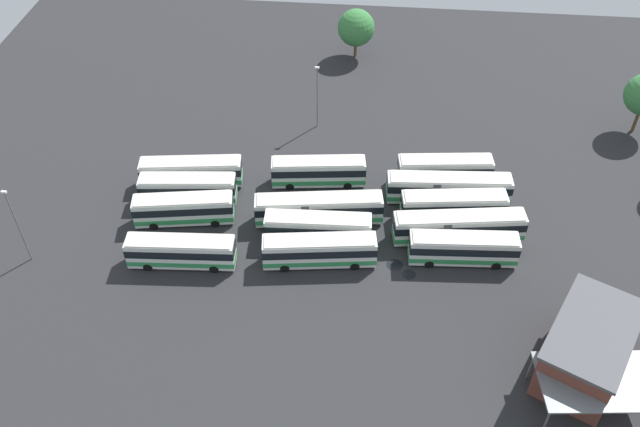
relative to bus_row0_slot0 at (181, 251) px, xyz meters
The scene contains 21 objects.
ground_plane 16.45m from the bus_row0_slot0, 30.56° to the left, with size 109.46×109.46×0.00m, color #28282B.
bus_row0_slot0 is the anchor object (origin of this frame).
bus_row0_slot2 6.70m from the bus_row0_slot0, 101.50° to the left, with size 11.44×4.23×3.57m.
bus_row0_slot3 10.22m from the bus_row0_slot0, 99.55° to the left, with size 11.38×3.52×3.57m.
bus_row0_slot4 13.34m from the bus_row0_slot0, 98.82° to the left, with size 12.33×4.04×3.57m.
bus_row1_slot0 14.69m from the bus_row0_slot0, ahead, with size 12.31×4.05×3.57m.
bus_row1_slot1 14.95m from the bus_row0_slot0, 19.25° to the left, with size 11.80×2.91×3.57m.
bus_row1_slot2 16.03m from the bus_row0_slot0, 30.41° to the left, with size 14.66×4.46×3.57m.
bus_row1_slot4 19.78m from the bus_row0_slot0, 48.19° to the left, with size 11.49×3.79×3.57m.
bus_row2_slot0 30.02m from the bus_row0_slot0, ahead, with size 11.66×3.17×3.57m.
bus_row2_slot1 30.23m from the bus_row0_slot0, 12.81° to the left, with size 14.66×4.50×3.57m.
bus_row2_slot2 30.79m from the bus_row0_slot0, 19.06° to the left, with size 12.11×3.90×3.57m.
bus_row2_slot3 31.51m from the bus_row0_slot0, 24.74° to the left, with size 14.59×3.44×3.57m.
bus_row2_slot4 32.82m from the bus_row0_slot0, 30.30° to the left, with size 11.53×3.71×3.57m.
depot_building 41.21m from the bus_row0_slot0, 13.17° to the right, with size 11.14×13.20×5.85m.
maintenance_shelter 42.48m from the bus_row0_slot0, 18.27° to the right, with size 11.11×7.24×3.76m.
lamp_post_by_building 16.96m from the bus_row0_slot0, behind, with size 0.56×0.28×9.76m.
lamp_post_far_corner 29.36m from the bus_row0_slot0, 66.09° to the left, with size 0.56×0.28×9.06m.
tree_south_edge 48.39m from the bus_row0_slot0, 70.92° to the left, with size 5.57×5.57×7.58m.
puddle_centre_drain 24.30m from the bus_row0_slot0, ahead, with size 1.52×1.52×0.01m, color black.
puddle_between_rows 22.89m from the bus_row0_slot0, ahead, with size 1.82×1.82×0.01m, color black.
Camera 1 is at (5.52, -57.03, 54.08)m, focal length 38.39 mm.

